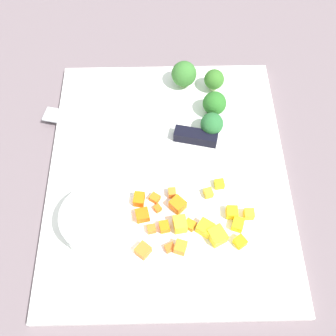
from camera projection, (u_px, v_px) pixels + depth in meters
name	position (u px, v px, depth m)	size (l,w,h in m)	color
ground_plane	(168.00, 175.00, 0.60)	(4.00, 4.00, 0.00)	slate
cutting_board	(168.00, 173.00, 0.60)	(0.44, 0.36, 0.01)	white
prep_bowl	(97.00, 221.00, 0.53)	(0.10, 0.10, 0.04)	white
chef_knife	(161.00, 131.00, 0.62)	(0.09, 0.29, 0.02)	silver
carrot_dice_0	(190.00, 225.00, 0.54)	(0.01, 0.01, 0.01)	orange
carrot_dice_1	(139.00, 199.00, 0.56)	(0.02, 0.02, 0.02)	orange
carrot_dice_2	(172.00, 193.00, 0.57)	(0.01, 0.01, 0.01)	orange
carrot_dice_3	(178.00, 205.00, 0.56)	(0.02, 0.02, 0.02)	orange
carrot_dice_4	(155.00, 198.00, 0.56)	(0.01, 0.01, 0.01)	orange
carrot_dice_5	(180.00, 222.00, 0.55)	(0.01, 0.01, 0.01)	orange
carrot_dice_6	(180.00, 247.00, 0.52)	(0.02, 0.02, 0.02)	orange
carrot_dice_7	(164.00, 227.00, 0.54)	(0.01, 0.01, 0.01)	orange
carrot_dice_8	(171.00, 248.00, 0.53)	(0.01, 0.01, 0.01)	orange
carrot_dice_9	(158.00, 208.00, 0.56)	(0.01, 0.01, 0.01)	orange
carrot_dice_10	(142.00, 215.00, 0.55)	(0.02, 0.02, 0.01)	orange
carrot_dice_11	(143.00, 250.00, 0.52)	(0.02, 0.02, 0.02)	orange
carrot_dice_12	(152.00, 229.00, 0.54)	(0.01, 0.01, 0.01)	orange
pepper_dice_0	(249.00, 214.00, 0.55)	(0.01, 0.01, 0.01)	yellow
pepper_dice_1	(219.00, 184.00, 0.58)	(0.01, 0.01, 0.01)	yellow
pepper_dice_2	(180.00, 224.00, 0.54)	(0.02, 0.02, 0.02)	yellow
pepper_dice_3	(205.00, 228.00, 0.54)	(0.02, 0.02, 0.02)	yellow
pepper_dice_4	(217.00, 236.00, 0.53)	(0.02, 0.02, 0.02)	yellow
pepper_dice_5	(240.00, 242.00, 0.53)	(0.01, 0.02, 0.01)	yellow
pepper_dice_6	(208.00, 193.00, 0.57)	(0.01, 0.01, 0.01)	yellow
pepper_dice_7	(238.00, 224.00, 0.54)	(0.02, 0.02, 0.01)	yellow
pepper_dice_8	(232.00, 212.00, 0.55)	(0.02, 0.02, 0.02)	yellow
broccoli_floret_0	(214.00, 104.00, 0.63)	(0.04, 0.04, 0.04)	#93BD5A
broccoli_floret_1	(184.00, 74.00, 0.66)	(0.04, 0.04, 0.05)	#93C25C
broccoli_floret_2	(214.00, 80.00, 0.66)	(0.03, 0.03, 0.04)	#98AC6D
broccoli_floret_3	(212.00, 124.00, 0.61)	(0.04, 0.04, 0.04)	#8EB564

